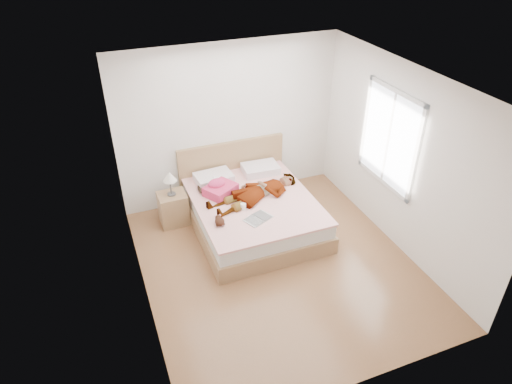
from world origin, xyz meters
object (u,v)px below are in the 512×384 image
phone (216,179)px  magazine (258,218)px  nightstand (173,206)px  woman (256,190)px  bed (252,209)px  plush_toy (219,221)px  towel (220,188)px  coffee_mug (243,206)px

phone → magazine: 1.03m
magazine → nightstand: nightstand is taller
woman → bed: 0.35m
bed → plush_toy: bearing=-143.0°
phone → nightstand: nightstand is taller
phone → towel: (0.01, -0.14, -0.09)m
towel → coffee_mug: bearing=-69.7°
bed → magazine: (-0.12, -0.58, 0.24)m
phone → bed: (0.43, -0.39, -0.42)m
towel → nightstand: 0.80m
phone → coffee_mug: bearing=-88.5°
towel → nightstand: size_ratio=0.63×
towel → coffee_mug: (0.19, -0.52, -0.05)m
phone → coffee_mug: (0.21, -0.66, -0.14)m
magazine → towel: bearing=110.1°
phone → bed: bearing=-57.7°
towel → coffee_mug: towel is taller
woman → plush_toy: woman is taller
magazine → plush_toy: 0.55m
towel → coffee_mug: size_ratio=4.55×
coffee_mug → plush_toy: plush_toy is taller
bed → nightstand: size_ratio=2.30×
towel → magazine: size_ratio=1.28×
plush_toy → towel: bearing=72.0°
towel → plush_toy: bearing=-108.0°
woman → coffee_mug: woman is taller
woman → nightstand: nightstand is taller
woman → coffee_mug: bearing=-64.5°
nightstand → plush_toy: bearing=-65.5°
woman → bed: (-0.07, 0.01, -0.34)m
woman → coffee_mug: 0.40m
towel → plush_toy: (-0.24, -0.75, -0.04)m
bed → coffee_mug: bearing=-130.1°
woman → phone: bearing=-144.5°
woman → coffee_mug: size_ratio=12.35×
towel → magazine: (0.30, -0.82, -0.09)m
bed → plush_toy: (-0.66, -0.50, 0.29)m
bed → coffee_mug: size_ratio=16.53×
coffee_mug → nightstand: 1.20m
woman → nightstand: size_ratio=1.71×
bed → magazine: bearing=-101.7°
phone → coffee_mug: 0.70m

